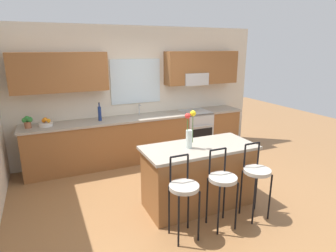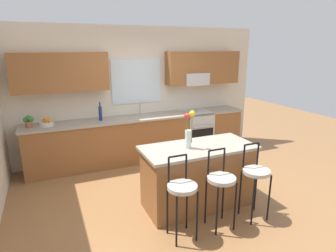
# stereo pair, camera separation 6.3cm
# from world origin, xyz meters

# --- Properties ---
(ground_plane) EXTENTS (14.00, 14.00, 0.00)m
(ground_plane) POSITION_xyz_m (0.00, 0.00, 0.00)
(ground_plane) COLOR olive
(back_wall_assembly) EXTENTS (5.60, 0.50, 2.70)m
(back_wall_assembly) POSITION_xyz_m (0.02, 1.99, 1.51)
(back_wall_assembly) COLOR beige
(back_wall_assembly) RESTS_ON ground
(counter_run) EXTENTS (4.56, 0.64, 0.92)m
(counter_run) POSITION_xyz_m (0.00, 1.70, 0.47)
(counter_run) COLOR brown
(counter_run) RESTS_ON ground
(sink_faucet) EXTENTS (0.02, 0.13, 0.23)m
(sink_faucet) POSITION_xyz_m (0.01, 1.84, 1.06)
(sink_faucet) COLOR #B7BABC
(sink_faucet) RESTS_ON counter_run
(oven_range) EXTENTS (0.60, 0.64, 0.92)m
(oven_range) POSITION_xyz_m (1.25, 1.68, 0.46)
(oven_range) COLOR #B7BABC
(oven_range) RESTS_ON ground
(kitchen_island) EXTENTS (1.63, 0.77, 0.92)m
(kitchen_island) POSITION_xyz_m (0.17, -0.36, 0.46)
(kitchen_island) COLOR brown
(kitchen_island) RESTS_ON ground
(bar_stool_near) EXTENTS (0.36, 0.36, 1.04)m
(bar_stool_near) POSITION_xyz_m (-0.38, -0.95, 0.64)
(bar_stool_near) COLOR black
(bar_stool_near) RESTS_ON ground
(bar_stool_middle) EXTENTS (0.36, 0.36, 1.04)m
(bar_stool_middle) POSITION_xyz_m (0.17, -0.95, 0.64)
(bar_stool_middle) COLOR black
(bar_stool_middle) RESTS_ON ground
(bar_stool_far) EXTENTS (0.36, 0.36, 1.04)m
(bar_stool_far) POSITION_xyz_m (0.72, -0.95, 0.64)
(bar_stool_far) COLOR black
(bar_stool_far) RESTS_ON ground
(flower_vase) EXTENTS (0.15, 0.10, 0.54)m
(flower_vase) POSITION_xyz_m (-0.00, -0.36, 1.16)
(flower_vase) COLOR silver
(flower_vase) RESTS_ON kitchen_island
(fruit_bowl_oranges) EXTENTS (0.24, 0.24, 0.16)m
(fruit_bowl_oranges) POSITION_xyz_m (-1.79, 1.70, 0.97)
(fruit_bowl_oranges) COLOR silver
(fruit_bowl_oranges) RESTS_ON counter_run
(bottle_olive_oil) EXTENTS (0.06, 0.06, 0.35)m
(bottle_olive_oil) POSITION_xyz_m (-0.83, 1.70, 1.06)
(bottle_olive_oil) COLOR navy
(bottle_olive_oil) RESTS_ON counter_run
(potted_plant_small) EXTENTS (0.18, 0.12, 0.22)m
(potted_plant_small) POSITION_xyz_m (-2.08, 1.70, 1.04)
(potted_plant_small) COLOR #9E5B3D
(potted_plant_small) RESTS_ON counter_run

